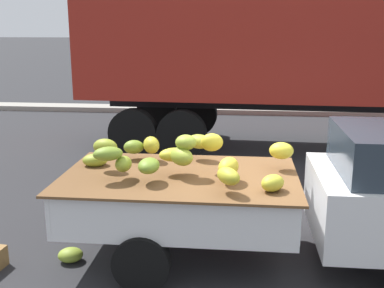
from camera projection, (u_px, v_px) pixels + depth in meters
ground at (269, 252)px, 6.17m from camera, size 220.00×220.00×0.00m
curb_strip at (253, 111)px, 15.88m from camera, size 80.00×0.80×0.16m
pickup_truck at (344, 195)px, 5.64m from camera, size 5.02×1.85×1.70m
semi_trailer at (348, 39)px, 10.53m from camera, size 12.09×3.05×3.95m
fallen_banana_bunch_near_tailgate at (71, 255)px, 5.89m from camera, size 0.36×0.32×0.18m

